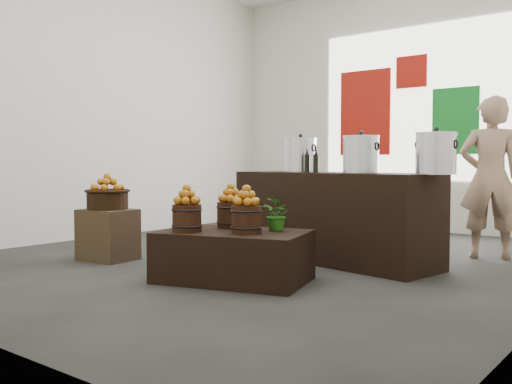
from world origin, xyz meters
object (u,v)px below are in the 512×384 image
Objects in this scene: counter at (332,217)px; stock_pot_left at (300,156)px; crate at (108,235)px; stock_pot_center at (361,155)px; display_table at (233,256)px; stock_pot_right at (436,155)px; shopper at (490,178)px; wicker_basket at (108,200)px.

counter is 0.82m from stock_pot_left.
crate is 1.53× the size of stock_pot_left.
crate is 1.53× the size of stock_pot_center.
stock_pot_left reaches higher than display_table.
display_table is 3.60× the size of stock_pot_right.
stock_pot_center is at bearing 30.54° from crate.
stock_pot_left is (1.52, 1.55, 0.87)m from crate.
shopper is (0.08, 1.45, -0.25)m from stock_pot_right.
stock_pot_right is (1.69, -0.30, 0.00)m from stock_pot_left.
crate is at bearing -133.57° from counter.
stock_pot_left is 0.86m from stock_pot_center.
crate is at bearing -158.84° from stock_pot_right.
counter is at bearing 169.82° from stock_pot_right.
stock_pot_center reaches higher than crate.
shopper reaches higher than wicker_basket.
shopper is (1.47, 2.71, 0.68)m from display_table.
wicker_basket is at bearing -133.57° from counter.
stock_pot_center is 0.86m from stock_pot_right.
stock_pot_right is at bearing 21.16° from wicker_basket.
stock_pot_right is at bearing -10.18° from stock_pot_center.
shopper is at bearing 45.15° from display_table.
counter is 1.84m from shopper.
counter is at bearing 20.65° from shopper.
display_table is at bearing -0.36° from wicker_basket.
crate is 2.33m from stock_pot_left.
stock_pot_right is at bearing 21.16° from crate.
crate is at bearing -134.44° from stock_pot_left.
stock_pot_center reaches higher than wicker_basket.
wicker_basket is at bearing -149.46° from stock_pot_center.
stock_pot_left is at bearing 169.82° from stock_pot_center.
counter is 1.40m from stock_pot_right.
stock_pot_right reaches higher than crate.
counter reaches higher than display_table.
wicker_basket is at bearing 0.00° from crate.
counter is at bearing 169.82° from stock_pot_center.
wicker_basket reaches higher than crate.
stock_pot_left is (-0.30, 1.56, 0.92)m from display_table.
crate is 2.48m from counter.
stock_pot_left is 0.20× the size of shopper.
stock_pot_right is (0.85, -0.15, 0.00)m from stock_pot_center.
counter is at bearing 66.98° from display_table.
crate is at bearing 16.42° from shopper.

